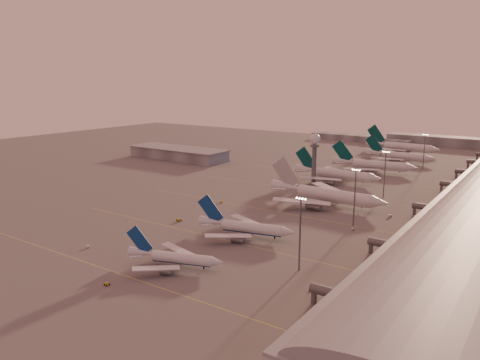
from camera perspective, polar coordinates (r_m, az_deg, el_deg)
The scene contains 26 objects.
ground at distance 187.48m, azimuth -8.83°, elevation -6.85°, with size 700.00×700.00×0.00m, color #514F4F.
taxiway_markings at distance 214.77m, azimuth 7.48°, elevation -4.32°, with size 180.00×185.25×0.02m.
hangar at distance 365.93m, azimuth -7.54°, elevation 3.28°, with size 82.00×27.00×8.50m.
radar_tower at distance 277.31m, azimuth 9.08°, elevation 3.83°, with size 6.40×6.40×31.10m.
mast_a at distance 150.91m, azimuth 7.34°, elevation -6.07°, with size 3.60×0.56×25.00m.
mast_b at distance 200.64m, azimuth 13.82°, elevation -1.70°, with size 3.60×0.56×25.00m.
mast_c at distance 253.17m, azimuth 17.24°, elevation 0.97°, with size 3.60×0.56×25.00m.
mast_d at distance 339.55m, azimuth 21.54°, elevation 3.43°, with size 3.60×0.56×25.00m.
distant_horizon at distance 472.10m, azimuth 19.63°, elevation 4.63°, with size 165.00×37.50×9.00m.
narrowbody_near at distance 157.62m, azimuth -7.93°, elevation -9.55°, with size 32.64×25.61×13.23m.
narrowbody_mid at distance 184.49m, azimuth 0.68°, elevation -5.98°, with size 39.67×31.29×15.74m.
widebody_white at distance 233.67m, azimuth 10.49°, elevation -2.10°, with size 61.93×49.57×21.77m.
greentail_a at distance 287.12m, azimuth 11.74°, elevation 0.48°, with size 54.64×44.11×19.84m.
greentail_b at distance 322.81m, azimuth 15.98°, elevation 1.57°, with size 55.69×44.67×20.32m.
greentail_c at distance 368.60m, azimuth 18.85°, elevation 2.64°, with size 52.82×42.63×19.18m.
greentail_d at distance 413.19m, azimuth 19.16°, elevation 3.68°, with size 61.78×49.72×22.44m.
gsv_truck_a at distance 182.02m, azimuth -17.99°, elevation -7.59°, with size 5.12×3.76×1.96m.
gsv_tug_near at distance 149.47m, azimuth -15.92°, elevation -12.11°, with size 2.18×3.23×0.87m.
gsv_catering_a at distance 143.38m, azimuth 8.91°, elevation -12.27°, with size 4.67×2.95×3.55m.
gsv_tug_mid at distance 206.11m, azimuth -7.45°, elevation -4.86°, with size 4.56×3.69×1.13m.
gsv_truck_b at distance 197.91m, azimuth 13.66°, elevation -5.73°, with size 4.93×3.34×1.88m.
gsv_truck_c at distance 234.18m, azimuth -2.24°, elevation -2.53°, with size 4.66×5.67×2.22m.
gsv_catering_b at distance 220.77m, azimuth 17.87°, elevation -3.77°, with size 5.89×4.24×4.42m.
gsv_tug_far at distance 269.98m, azimuth 7.56°, elevation -0.78°, with size 3.49×3.39×0.87m.
gsv_truck_d at distance 292.92m, azimuth 5.22°, elevation 0.47°, with size 3.71×6.32×2.41m.
gsv_tug_hangar at distance 298.42m, azimuth 16.69°, elevation 0.06°, with size 3.38×2.31×0.90m.
Camera 1 is at (122.84, -127.81, 61.03)m, focal length 35.00 mm.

